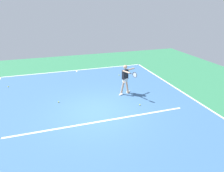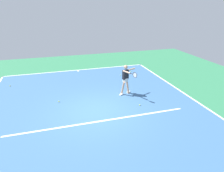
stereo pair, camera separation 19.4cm
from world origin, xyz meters
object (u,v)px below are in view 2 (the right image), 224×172
tennis_ball_by_sideline (10,86)px  tennis_ball_far_corner (120,75)px  tennis_ball_centre_court (140,105)px  tennis_player (126,78)px  tennis_ball_near_player (59,101)px  tennis_ball_by_baseline (131,72)px

tennis_ball_by_sideline → tennis_ball_far_corner: bearing=179.7°
tennis_ball_centre_court → tennis_ball_by_sideline: same height
tennis_player → tennis_ball_by_sideline: (6.57, -3.17, -0.95)m
tennis_ball_centre_court → tennis_ball_near_player: bearing=-22.0°
tennis_ball_by_baseline → tennis_ball_by_sideline: bearing=3.6°
tennis_ball_near_player → tennis_ball_far_corner: (-4.48, -3.08, 0.00)m
tennis_ball_by_sideline → tennis_ball_near_player: (-2.84, 3.13, 0.00)m
tennis_ball_centre_court → tennis_ball_far_corner: same height
tennis_player → tennis_ball_near_player: (3.73, -0.04, -0.95)m
tennis_ball_far_corner → tennis_ball_by_sideline: bearing=-0.3°
tennis_player → tennis_ball_near_player: size_ratio=26.21×
tennis_ball_near_player → tennis_ball_by_baseline: 6.61m
tennis_player → tennis_ball_by_baseline: tennis_player is taller
tennis_ball_centre_court → tennis_ball_by_sideline: size_ratio=1.00×
tennis_ball_centre_court → tennis_ball_far_corner: bearing=-96.6°
tennis_player → tennis_ball_by_sideline: 7.36m
tennis_ball_centre_court → tennis_ball_by_sideline: (6.78, -4.72, 0.00)m
tennis_player → tennis_ball_near_player: tennis_player is taller
tennis_ball_far_corner → tennis_ball_near_player: bearing=34.5°
tennis_ball_centre_court → tennis_ball_by_sideline: bearing=-34.9°
tennis_ball_by_sideline → tennis_ball_far_corner: (-7.32, 0.04, 0.00)m
tennis_ball_near_player → tennis_ball_far_corner: bearing=-145.5°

